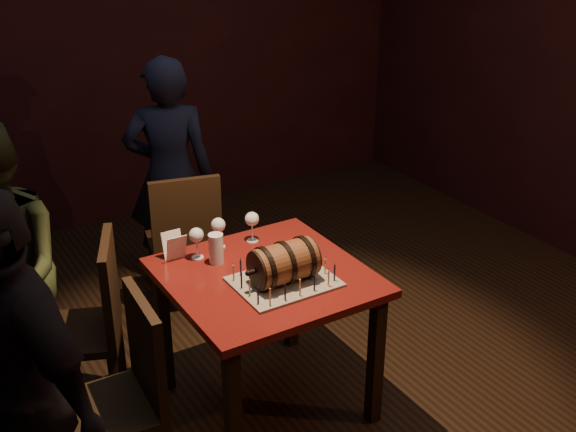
{
  "coord_description": "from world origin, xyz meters",
  "views": [
    {
      "loc": [
        -1.59,
        -2.64,
        2.4
      ],
      "look_at": [
        0.05,
        0.05,
        0.95
      ],
      "focal_mm": 45.0,
      "sensor_mm": 36.0,
      "label": 1
    }
  ],
  "objects_px": {
    "pub_table": "(265,294)",
    "person_left_front": "(17,389)",
    "chair_back": "(185,238)",
    "wine_glass_mid": "(218,226)",
    "pint_of_ale": "(216,249)",
    "chair_left_rear": "(92,320)",
    "chair_left_front": "(126,391)",
    "wine_glass_right": "(252,220)",
    "person_back": "(170,176)",
    "barrel_cake": "(284,263)",
    "wine_glass_left": "(196,236)",
    "person_left_rear": "(1,275)"
  },
  "relations": [
    {
      "from": "pub_table",
      "to": "chair_left_front",
      "type": "bearing_deg",
      "value": -165.75
    },
    {
      "from": "wine_glass_right",
      "to": "pub_table",
      "type": "bearing_deg",
      "value": -108.99
    },
    {
      "from": "chair_left_rear",
      "to": "person_back",
      "type": "xyz_separation_m",
      "value": [
        0.83,
        0.99,
        0.23
      ]
    },
    {
      "from": "barrel_cake",
      "to": "wine_glass_left",
      "type": "relative_size",
      "value": 2.14
    },
    {
      "from": "pub_table",
      "to": "chair_back",
      "type": "height_order",
      "value": "chair_back"
    },
    {
      "from": "pub_table",
      "to": "person_left_front",
      "type": "relative_size",
      "value": 0.58
    },
    {
      "from": "pub_table",
      "to": "wine_glass_mid",
      "type": "height_order",
      "value": "wine_glass_mid"
    },
    {
      "from": "wine_glass_left",
      "to": "chair_back",
      "type": "relative_size",
      "value": 0.17
    },
    {
      "from": "pint_of_ale",
      "to": "person_left_rear",
      "type": "bearing_deg",
      "value": 153.68
    },
    {
      "from": "pint_of_ale",
      "to": "person_left_front",
      "type": "xyz_separation_m",
      "value": [
        -1.04,
        -0.51,
        -0.05
      ]
    },
    {
      "from": "pub_table",
      "to": "person_left_front",
      "type": "xyz_separation_m",
      "value": [
        -1.19,
        -0.3,
        0.13
      ]
    },
    {
      "from": "chair_back",
      "to": "chair_left_rear",
      "type": "xyz_separation_m",
      "value": [
        -0.73,
        -0.57,
        0.0
      ]
    },
    {
      "from": "wine_glass_mid",
      "to": "chair_back",
      "type": "relative_size",
      "value": 0.17
    },
    {
      "from": "wine_glass_left",
      "to": "wine_glass_mid",
      "type": "distance_m",
      "value": 0.15
    },
    {
      "from": "chair_left_rear",
      "to": "person_left_rear",
      "type": "distance_m",
      "value": 0.48
    },
    {
      "from": "pub_table",
      "to": "chair_back",
      "type": "relative_size",
      "value": 0.97
    },
    {
      "from": "pub_table",
      "to": "wine_glass_right",
      "type": "xyz_separation_m",
      "value": [
        0.11,
        0.33,
        0.23
      ]
    },
    {
      "from": "wine_glass_mid",
      "to": "chair_left_front",
      "type": "relative_size",
      "value": 0.17
    },
    {
      "from": "person_left_front",
      "to": "wine_glass_left",
      "type": "bearing_deg",
      "value": 101.04
    },
    {
      "from": "barrel_cake",
      "to": "person_left_front",
      "type": "relative_size",
      "value": 0.22
    },
    {
      "from": "person_left_rear",
      "to": "chair_left_rear",
      "type": "bearing_deg",
      "value": 41.86
    },
    {
      "from": "pub_table",
      "to": "barrel_cake",
      "type": "bearing_deg",
      "value": -75.58
    },
    {
      "from": "barrel_cake",
      "to": "person_left_rear",
      "type": "relative_size",
      "value": 0.24
    },
    {
      "from": "chair_back",
      "to": "wine_glass_right",
      "type": "bearing_deg",
      "value": -80.97
    },
    {
      "from": "chair_left_rear",
      "to": "chair_left_front",
      "type": "xyz_separation_m",
      "value": [
        -0.05,
        -0.59,
        0.0
      ]
    },
    {
      "from": "wine_glass_right",
      "to": "wine_glass_left",
      "type": "bearing_deg",
      "value": -176.24
    },
    {
      "from": "wine_glass_mid",
      "to": "pint_of_ale",
      "type": "bearing_deg",
      "value": -120.82
    },
    {
      "from": "person_left_front",
      "to": "person_back",
      "type": "bearing_deg",
      "value": 121.93
    },
    {
      "from": "barrel_cake",
      "to": "person_back",
      "type": "xyz_separation_m",
      "value": [
        0.08,
        1.51,
        -0.1
      ]
    },
    {
      "from": "wine_glass_left",
      "to": "person_left_rear",
      "type": "height_order",
      "value": "person_left_rear"
    },
    {
      "from": "pub_table",
      "to": "person_left_rear",
      "type": "bearing_deg",
      "value": 147.74
    },
    {
      "from": "barrel_cake",
      "to": "person_left_rear",
      "type": "distance_m",
      "value": 1.34
    },
    {
      "from": "pint_of_ale",
      "to": "person_back",
      "type": "height_order",
      "value": "person_back"
    },
    {
      "from": "barrel_cake",
      "to": "chair_back",
      "type": "relative_size",
      "value": 0.37
    },
    {
      "from": "pint_of_ale",
      "to": "person_left_rear",
      "type": "height_order",
      "value": "person_left_rear"
    },
    {
      "from": "wine_glass_mid",
      "to": "person_left_front",
      "type": "xyz_separation_m",
      "value": [
        -1.12,
        -0.65,
        -0.09
      ]
    },
    {
      "from": "barrel_cake",
      "to": "person_left_front",
      "type": "height_order",
      "value": "person_left_front"
    },
    {
      "from": "wine_glass_mid",
      "to": "pub_table",
      "type": "bearing_deg",
      "value": -79.86
    },
    {
      "from": "chair_left_rear",
      "to": "barrel_cake",
      "type": "bearing_deg",
      "value": -34.34
    },
    {
      "from": "chair_left_front",
      "to": "person_back",
      "type": "bearing_deg",
      "value": 60.91
    },
    {
      "from": "pint_of_ale",
      "to": "chair_back",
      "type": "relative_size",
      "value": 0.16
    },
    {
      "from": "wine_glass_left",
      "to": "chair_back",
      "type": "bearing_deg",
      "value": 72.15
    },
    {
      "from": "barrel_cake",
      "to": "person_left_rear",
      "type": "bearing_deg",
      "value": 144.11
    },
    {
      "from": "chair_back",
      "to": "pub_table",
      "type": "bearing_deg",
      "value": -90.6
    },
    {
      "from": "barrel_cake",
      "to": "chair_left_rear",
      "type": "height_order",
      "value": "barrel_cake"
    },
    {
      "from": "person_back",
      "to": "chair_left_rear",
      "type": "bearing_deg",
      "value": 72.08
    },
    {
      "from": "wine_glass_left",
      "to": "wine_glass_mid",
      "type": "xyz_separation_m",
      "value": [
        0.14,
        0.05,
        -0.0
      ]
    },
    {
      "from": "barrel_cake",
      "to": "pint_of_ale",
      "type": "xyz_separation_m",
      "value": [
        -0.18,
        0.33,
        -0.03
      ]
    },
    {
      "from": "chair_left_rear",
      "to": "person_left_front",
      "type": "height_order",
      "value": "person_left_front"
    },
    {
      "from": "chair_back",
      "to": "chair_left_front",
      "type": "distance_m",
      "value": 1.4
    }
  ]
}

